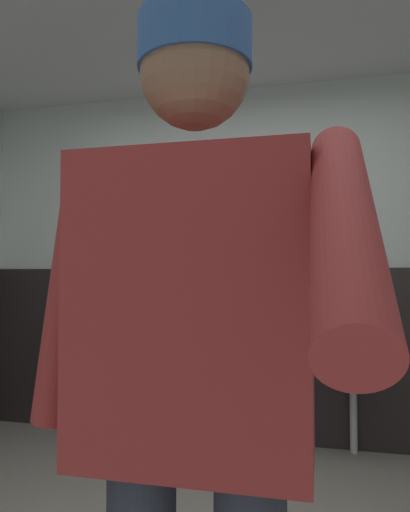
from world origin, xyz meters
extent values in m
cube|color=silver|center=(0.00, 1.82, 1.29)|extent=(4.78, 0.12, 2.57)
cube|color=black|center=(0.00, 1.74, 0.62)|extent=(4.18, 0.03, 1.24)
cylinder|color=white|center=(-0.08, 0.61, 2.56)|extent=(0.14, 0.14, 0.03)
cube|color=white|center=(-0.04, 1.73, 0.83)|extent=(0.40, 0.05, 0.65)
cube|color=white|center=(-0.04, 1.56, 0.78)|extent=(0.34, 0.30, 0.45)
cylinder|color=#B7BABF|center=(-0.04, 1.72, 1.12)|extent=(0.04, 0.04, 0.24)
cylinder|color=#B7BABF|center=(-0.04, 1.69, 0.28)|extent=(0.05, 0.05, 0.55)
cube|color=white|center=(0.71, 1.73, 0.83)|extent=(0.40, 0.05, 0.65)
cube|color=white|center=(0.71, 1.56, 0.78)|extent=(0.34, 0.30, 0.45)
cylinder|color=#B7BABF|center=(0.71, 1.72, 1.12)|extent=(0.04, 0.04, 0.24)
cylinder|color=#B7BABF|center=(0.71, 1.69, 0.28)|extent=(0.05, 0.05, 0.55)
cube|color=#4C4C51|center=(0.33, 1.53, 0.95)|extent=(0.04, 0.40, 0.90)
cube|color=maroon|center=(0.25, -0.75, 1.12)|extent=(0.46, 0.24, 0.60)
cylinder|color=maroon|center=(-0.03, -0.75, 1.15)|extent=(0.17, 0.09, 0.56)
cylinder|color=maroon|center=(0.52, -0.97, 1.26)|extent=(0.09, 0.50, 0.39)
sphere|color=#8C664C|center=(0.25, -0.75, 1.59)|extent=(0.22, 0.22, 0.22)
cylinder|color=#335999|center=(0.25, -0.75, 1.66)|extent=(0.23, 0.23, 0.10)
camera|label=1|loc=(0.49, -1.66, 1.19)|focal=33.01mm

